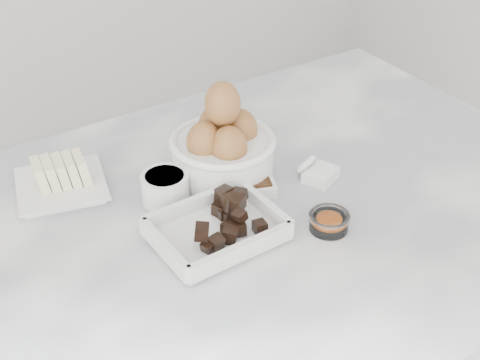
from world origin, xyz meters
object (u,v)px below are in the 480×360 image
at_px(butter_plate, 59,179).
at_px(sugar_ramekin, 165,186).
at_px(egg_bowl, 223,146).
at_px(honey_bowl, 232,181).
at_px(chocolate_dish, 217,226).
at_px(salt_spoon, 317,172).
at_px(zest_bowl, 329,221).
at_px(vanilla_spoon, 256,183).

distance_m(butter_plate, sugar_ramekin, 0.18).
height_order(egg_bowl, honey_bowl, egg_bowl).
distance_m(chocolate_dish, egg_bowl, 0.18).
xyz_separation_m(chocolate_dish, salt_spoon, (0.23, 0.04, -0.01)).
xyz_separation_m(butter_plate, zest_bowl, (0.31, -0.33, -0.01)).
distance_m(sugar_ramekin, honey_bowl, 0.11).
relative_size(butter_plate, sugar_ramekin, 2.21).
bearing_deg(egg_bowl, butter_plate, 157.62).
bearing_deg(honey_bowl, egg_bowl, 76.72).
bearing_deg(vanilla_spoon, honey_bowl, 139.79).
distance_m(honey_bowl, zest_bowl, 0.19).
xyz_separation_m(egg_bowl, salt_spoon, (0.13, -0.10, -0.04)).
bearing_deg(honey_bowl, butter_plate, 148.25).
distance_m(sugar_ramekin, salt_spoon, 0.26).
height_order(chocolate_dish, sugar_ramekin, chocolate_dish).
bearing_deg(butter_plate, salt_spoon, -28.20).
xyz_separation_m(chocolate_dish, zest_bowl, (0.16, -0.07, -0.01)).
relative_size(butter_plate, vanilla_spoon, 2.12).
bearing_deg(salt_spoon, honey_bowl, 158.71).
relative_size(chocolate_dish, egg_bowl, 1.07).
distance_m(egg_bowl, zest_bowl, 0.23).
relative_size(chocolate_dish, zest_bowl, 3.02).
bearing_deg(honey_bowl, sugar_ramekin, 162.79).
relative_size(sugar_ramekin, honey_bowl, 1.08).
bearing_deg(chocolate_dish, honey_bowl, 47.80).
xyz_separation_m(butter_plate, honey_bowl, (0.25, -0.15, -0.01)).
height_order(butter_plate, salt_spoon, butter_plate).
height_order(vanilla_spoon, salt_spoon, same).
distance_m(chocolate_dish, sugar_ramekin, 0.13).
xyz_separation_m(sugar_ramekin, honey_bowl, (0.11, -0.03, -0.01)).
bearing_deg(chocolate_dish, vanilla_spoon, 30.67).
height_order(zest_bowl, salt_spoon, salt_spoon).
bearing_deg(zest_bowl, butter_plate, 134.04).
relative_size(chocolate_dish, honey_bowl, 2.67).
xyz_separation_m(egg_bowl, honey_bowl, (-0.01, -0.05, -0.04)).
bearing_deg(butter_plate, honey_bowl, -31.75).
relative_size(butter_plate, egg_bowl, 0.96).
bearing_deg(butter_plate, zest_bowl, -45.96).
xyz_separation_m(sugar_ramekin, salt_spoon, (0.25, -0.09, -0.01)).
distance_m(zest_bowl, vanilla_spoon, 0.15).
bearing_deg(chocolate_dish, butter_plate, 122.10).
distance_m(chocolate_dish, butter_plate, 0.30).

